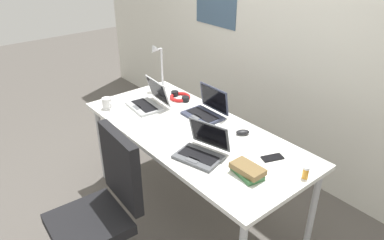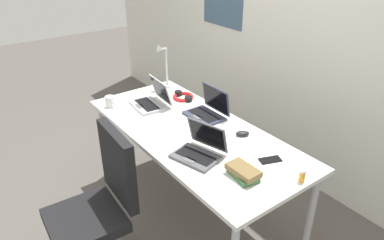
{
  "view_description": "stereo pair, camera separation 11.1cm",
  "coord_description": "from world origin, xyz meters",
  "px_view_note": "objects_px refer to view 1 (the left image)",
  "views": [
    {
      "loc": [
        1.73,
        -1.42,
        2.0
      ],
      "look_at": [
        0.0,
        0.0,
        0.82
      ],
      "focal_mm": 33.53,
      "sensor_mm": 36.0,
      "label": 1
    },
    {
      "loc": [
        1.8,
        -1.33,
        2.0
      ],
      "look_at": [
        0.0,
        0.0,
        0.82
      ],
      "focal_mm": 33.53,
      "sensor_mm": 36.0,
      "label": 2
    }
  ],
  "objects_px": {
    "headphones": "(180,97)",
    "office_chair": "(101,221)",
    "laptop_near_mouse": "(202,150)",
    "book_stack": "(247,171)",
    "desk_lamp": "(159,67)",
    "computer_mouse": "(243,132)",
    "cell_phone": "(272,158)",
    "coffee_mug": "(107,103)",
    "laptop_back_left": "(148,101)",
    "laptop_far_corner": "(206,110)",
    "pill_bottle": "(306,172)"
  },
  "relations": [
    {
      "from": "headphones",
      "to": "office_chair",
      "type": "xyz_separation_m",
      "value": [
        0.55,
        -1.06,
        -0.36
      ]
    },
    {
      "from": "laptop_near_mouse",
      "to": "computer_mouse",
      "type": "height_order",
      "value": "laptop_near_mouse"
    },
    {
      "from": "desk_lamp",
      "to": "office_chair",
      "type": "distance_m",
      "value": 1.48
    },
    {
      "from": "laptop_back_left",
      "to": "laptop_near_mouse",
      "type": "height_order",
      "value": "laptop_back_left"
    },
    {
      "from": "pill_bottle",
      "to": "coffee_mug",
      "type": "xyz_separation_m",
      "value": [
        -1.56,
        -0.45,
        0.0
      ]
    },
    {
      "from": "laptop_near_mouse",
      "to": "pill_bottle",
      "type": "bearing_deg",
      "value": 29.12
    },
    {
      "from": "pill_bottle",
      "to": "office_chair",
      "type": "height_order",
      "value": "office_chair"
    },
    {
      "from": "office_chair",
      "to": "headphones",
      "type": "bearing_deg",
      "value": 117.53
    },
    {
      "from": "desk_lamp",
      "to": "book_stack",
      "type": "bearing_deg",
      "value": -14.55
    },
    {
      "from": "headphones",
      "to": "pill_bottle",
      "type": "distance_m",
      "value": 1.34
    },
    {
      "from": "laptop_far_corner",
      "to": "laptop_near_mouse",
      "type": "distance_m",
      "value": 0.56
    },
    {
      "from": "laptop_near_mouse",
      "to": "headphones",
      "type": "bearing_deg",
      "value": 151.2
    },
    {
      "from": "cell_phone",
      "to": "book_stack",
      "type": "bearing_deg",
      "value": -64.94
    },
    {
      "from": "laptop_near_mouse",
      "to": "cell_phone",
      "type": "distance_m",
      "value": 0.45
    },
    {
      "from": "laptop_near_mouse",
      "to": "office_chair",
      "type": "xyz_separation_m",
      "value": [
        -0.23,
        -0.63,
        -0.39
      ]
    },
    {
      "from": "desk_lamp",
      "to": "headphones",
      "type": "distance_m",
      "value": 0.36
    },
    {
      "from": "computer_mouse",
      "to": "office_chair",
      "type": "relative_size",
      "value": 0.1
    },
    {
      "from": "laptop_back_left",
      "to": "pill_bottle",
      "type": "xyz_separation_m",
      "value": [
        1.38,
        0.17,
        -0.0
      ]
    },
    {
      "from": "laptop_near_mouse",
      "to": "desk_lamp",
      "type": "bearing_deg",
      "value": 158.17
    },
    {
      "from": "book_stack",
      "to": "laptop_back_left",
      "type": "bearing_deg",
      "value": 176.64
    },
    {
      "from": "laptop_far_corner",
      "to": "laptop_near_mouse",
      "type": "bearing_deg",
      "value": -44.06
    },
    {
      "from": "book_stack",
      "to": "coffee_mug",
      "type": "height_order",
      "value": "coffee_mug"
    },
    {
      "from": "cell_phone",
      "to": "coffee_mug",
      "type": "distance_m",
      "value": 1.39
    },
    {
      "from": "desk_lamp",
      "to": "computer_mouse",
      "type": "height_order",
      "value": "desk_lamp"
    },
    {
      "from": "laptop_near_mouse",
      "to": "office_chair",
      "type": "relative_size",
      "value": 0.35
    },
    {
      "from": "laptop_far_corner",
      "to": "book_stack",
      "type": "distance_m",
      "value": 0.79
    },
    {
      "from": "laptop_far_corner",
      "to": "headphones",
      "type": "bearing_deg",
      "value": 173.8
    },
    {
      "from": "cell_phone",
      "to": "computer_mouse",
      "type": "bearing_deg",
      "value": -172.15
    },
    {
      "from": "computer_mouse",
      "to": "pill_bottle",
      "type": "xyz_separation_m",
      "value": [
        0.58,
        -0.09,
        0.02
      ]
    },
    {
      "from": "headphones",
      "to": "laptop_back_left",
      "type": "bearing_deg",
      "value": -97.19
    },
    {
      "from": "desk_lamp",
      "to": "laptop_back_left",
      "type": "xyz_separation_m",
      "value": [
        0.28,
        -0.3,
        -0.15
      ]
    },
    {
      "from": "computer_mouse",
      "to": "cell_phone",
      "type": "bearing_deg",
      "value": 19.78
    },
    {
      "from": "headphones",
      "to": "coffee_mug",
      "type": "relative_size",
      "value": 1.89
    },
    {
      "from": "laptop_near_mouse",
      "to": "computer_mouse",
      "type": "relative_size",
      "value": 3.56
    },
    {
      "from": "laptop_back_left",
      "to": "headphones",
      "type": "height_order",
      "value": "laptop_back_left"
    },
    {
      "from": "laptop_near_mouse",
      "to": "book_stack",
      "type": "relative_size",
      "value": 1.64
    },
    {
      "from": "computer_mouse",
      "to": "coffee_mug",
      "type": "relative_size",
      "value": 0.85
    },
    {
      "from": "laptop_near_mouse",
      "to": "laptop_far_corner",
      "type": "bearing_deg",
      "value": 135.94
    },
    {
      "from": "laptop_far_corner",
      "to": "cell_phone",
      "type": "distance_m",
      "value": 0.71
    },
    {
      "from": "desk_lamp",
      "to": "cell_phone",
      "type": "bearing_deg",
      "value": -4.76
    },
    {
      "from": "cell_phone",
      "to": "coffee_mug",
      "type": "xyz_separation_m",
      "value": [
        -1.31,
        -0.46,
        0.04
      ]
    },
    {
      "from": "cell_phone",
      "to": "coffee_mug",
      "type": "height_order",
      "value": "coffee_mug"
    },
    {
      "from": "computer_mouse",
      "to": "book_stack",
      "type": "height_order",
      "value": "book_stack"
    },
    {
      "from": "desk_lamp",
      "to": "computer_mouse",
      "type": "relative_size",
      "value": 4.17
    },
    {
      "from": "desk_lamp",
      "to": "office_chair",
      "type": "xyz_separation_m",
      "value": [
        0.86,
        -1.07,
        -0.54
      ]
    },
    {
      "from": "laptop_far_corner",
      "to": "laptop_near_mouse",
      "type": "xyz_separation_m",
      "value": [
        0.4,
        -0.39,
        -0.0
      ]
    },
    {
      "from": "coffee_mug",
      "to": "office_chair",
      "type": "distance_m",
      "value": 0.99
    },
    {
      "from": "desk_lamp",
      "to": "laptop_near_mouse",
      "type": "distance_m",
      "value": 1.19
    },
    {
      "from": "pill_bottle",
      "to": "desk_lamp",
      "type": "bearing_deg",
      "value": 175.46
    },
    {
      "from": "pill_bottle",
      "to": "headphones",
      "type": "bearing_deg",
      "value": 174.76
    }
  ]
}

